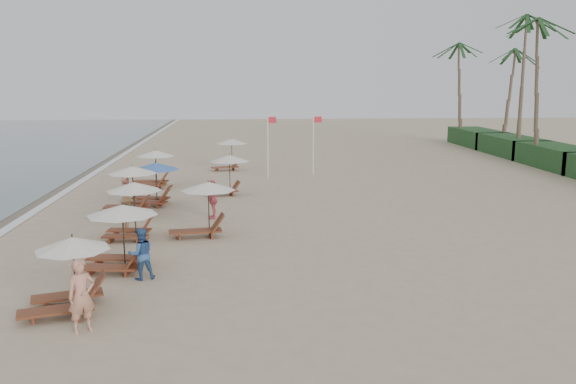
{
  "coord_description": "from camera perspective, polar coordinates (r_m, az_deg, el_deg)",
  "views": [
    {
      "loc": [
        -1.13,
        -19.61,
        6.28
      ],
      "look_at": [
        1.0,
        6.96,
        1.3
      ],
      "focal_mm": 37.23,
      "sensor_mm": 36.0,
      "label": 1
    }
  ],
  "objects": [
    {
      "name": "beachgoer_mid_b",
      "position": [
        25.88,
        -15.11,
        -2.06
      ],
      "size": [
        1.11,
        1.13,
        1.56
      ],
      "primitive_type": "imported",
      "rotation": [
        0.0,
        0.0,
        2.33
      ],
      "color": "#9C754F",
      "rests_on": "ground"
    },
    {
      "name": "flag_pole_far",
      "position": [
        40.16,
        2.48,
        4.89
      ],
      "size": [
        0.6,
        0.08,
        4.14
      ],
      "color": "silver",
      "rests_on": "ground"
    },
    {
      "name": "lounger_station_2",
      "position": [
        24.72,
        -14.83,
        -1.53
      ],
      "size": [
        2.42,
        2.21,
        2.31
      ],
      "color": "brown",
      "rests_on": "ground"
    },
    {
      "name": "lounger_station_3",
      "position": [
        29.1,
        -15.12,
        -0.11
      ],
      "size": [
        2.77,
        2.28,
        2.34
      ],
      "color": "brown",
      "rests_on": "ground"
    },
    {
      "name": "lounger_station_1",
      "position": [
        20.8,
        -16.04,
        -4.13
      ],
      "size": [
        2.66,
        2.36,
        2.24
      ],
      "color": "brown",
      "rests_on": "ground"
    },
    {
      "name": "beachgoer_mid_a",
      "position": [
        19.7,
        -13.84,
        -5.76
      ],
      "size": [
        0.98,
        0.87,
        1.69
      ],
      "primitive_type": "imported",
      "rotation": [
        0.0,
        0.0,
        3.48
      ],
      "color": "#2E538C",
      "rests_on": "ground"
    },
    {
      "name": "flag_pole_near",
      "position": [
        38.91,
        -1.88,
        4.75
      ],
      "size": [
        0.6,
        0.08,
        4.19
      ],
      "color": "silver",
      "rests_on": "ground"
    },
    {
      "name": "beachgoer_near",
      "position": [
        16.11,
        -19.11,
        -9.36
      ],
      "size": [
        0.83,
        0.74,
        1.9
      ],
      "primitive_type": "imported",
      "rotation": [
        0.0,
        0.0,
        0.53
      ],
      "color": "tan",
      "rests_on": "ground"
    },
    {
      "name": "wet_sand_band",
      "position": [
        32.33,
        -25.08,
        -1.62
      ],
      "size": [
        3.2,
        140.0,
        0.01
      ],
      "primitive_type": "cube",
      "color": "#6B5E4C",
      "rests_on": "ground"
    },
    {
      "name": "lounger_station_4",
      "position": [
        31.21,
        -12.89,
        0.82
      ],
      "size": [
        2.73,
        2.43,
        2.19
      ],
      "color": "brown",
      "rests_on": "ground"
    },
    {
      "name": "beachgoer_far_b",
      "position": [
        31.83,
        -15.26,
        0.19
      ],
      "size": [
        0.69,
        0.84,
        1.49
      ],
      "primitive_type": "imported",
      "rotation": [
        0.0,
        0.0,
        1.23
      ],
      "color": "tan",
      "rests_on": "ground"
    },
    {
      "name": "lounger_station_0",
      "position": [
        17.58,
        -20.5,
        -7.62
      ],
      "size": [
        2.51,
        2.35,
        2.12
      ],
      "color": "brown",
      "rests_on": "ground"
    },
    {
      "name": "lounger_station_5",
      "position": [
        36.51,
        -12.87,
        2.12
      ],
      "size": [
        2.68,
        2.28,
        2.22
      ],
      "color": "brown",
      "rests_on": "ground"
    },
    {
      "name": "inland_station_1",
      "position": [
        33.24,
        -5.87,
        2.19
      ],
      "size": [
        2.59,
        2.24,
        2.22
      ],
      "color": "brown",
      "rests_on": "ground"
    },
    {
      "name": "beachgoer_far_a",
      "position": [
        27.68,
        -7.2,
        -0.7
      ],
      "size": [
        0.51,
        1.09,
        1.81
      ],
      "primitive_type": "imported",
      "rotation": [
        0.0,
        0.0,
        4.78
      ],
      "color": "#CE5261",
      "rests_on": "ground"
    },
    {
      "name": "foam_line",
      "position": [
        31.9,
        -22.89,
        -1.6
      ],
      "size": [
        0.5,
        140.0,
        0.02
      ],
      "primitive_type": "cube",
      "color": "white",
      "rests_on": "ground"
    },
    {
      "name": "inland_station_2",
      "position": [
        42.6,
        -5.65,
        3.96
      ],
      "size": [
        2.67,
        2.24,
        2.22
      ],
      "color": "brown",
      "rests_on": "ground"
    },
    {
      "name": "inland_station_0",
      "position": [
        24.49,
        -8.22,
        -1.27
      ],
      "size": [
        2.84,
        2.24,
        2.22
      ],
      "color": "brown",
      "rests_on": "ground"
    },
    {
      "name": "ground",
      "position": [
        20.62,
        -1.23,
        -7.15
      ],
      "size": [
        160.0,
        160.0,
        0.0
      ],
      "primitive_type": "plane",
      "color": "tan",
      "rests_on": "ground"
    }
  ]
}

